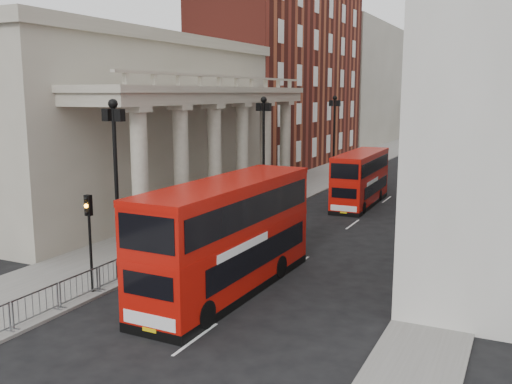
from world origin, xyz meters
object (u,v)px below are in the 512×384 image
pedestrian_b (200,209)px  lamp_post_south (116,177)px  lamp_post_mid (264,147)px  monument_column (471,50)px  pedestrian_c (244,199)px  traffic_light (89,225)px  bus_near (228,234)px  lamp_post_north (334,133)px  bus_far (361,178)px  pedestrian_a (192,208)px

pedestrian_b → lamp_post_south: bearing=114.3°
lamp_post_mid → pedestrian_b: 6.33m
monument_column → pedestrian_c: monument_column is taller
traffic_light → bus_near: bus_near is taller
bus_near → pedestrian_b: 13.93m
monument_column → lamp_post_north: monument_column is taller
lamp_post_mid → bus_far: 9.04m
bus_far → pedestrian_b: 13.59m
traffic_light → pedestrian_c: traffic_light is taller
monument_column → bus_near: monument_column is taller
lamp_post_south → bus_near: 5.83m
lamp_post_mid → pedestrian_c: 4.38m
lamp_post_north → bus_far: (5.19, -9.12, -2.75)m
bus_near → pedestrian_a: size_ratio=7.10×
pedestrian_a → pedestrian_b: bearing=-11.6°
lamp_post_mid → traffic_light: 18.11m
monument_column → pedestrian_b: bearing=-97.2°
pedestrian_c → bus_far: bearing=38.8°
pedestrian_c → pedestrian_b: bearing=-107.7°
traffic_light → pedestrian_c: (-1.95, 18.50, -2.14)m
bus_near → traffic_light: bearing=-148.5°
lamp_post_mid → pedestrian_c: size_ratio=4.92×
lamp_post_north → bus_near: bearing=-80.4°
lamp_post_mid → lamp_post_north: (0.00, 16.00, 0.00)m
monument_column → pedestrian_a: 77.95m
monument_column → lamp_post_mid: size_ratio=6.51×
pedestrian_a → pedestrian_c: 4.64m
pedestrian_b → bus_far: bearing=-116.6°
pedestrian_b → lamp_post_mid: bearing=-116.7°
lamp_post_south → lamp_post_mid: same height
monument_column → traffic_light: monument_column is taller
lamp_post_north → traffic_light: (0.10, -34.02, -1.80)m
lamp_post_south → bus_far: size_ratio=0.86×
lamp_post_mid → bus_far: lamp_post_mid is taller
lamp_post_north → bus_near: size_ratio=0.72×
traffic_light → pedestrian_a: size_ratio=2.65×
lamp_post_mid → bus_near: 16.09m
lamp_post_south → pedestrian_b: size_ratio=5.23×
lamp_post_south → lamp_post_mid: 16.00m
lamp_post_north → lamp_post_south: bearing=-90.0°
lamp_post_north → pedestrian_b: 20.53m
monument_column → pedestrian_c: bearing=-96.7°
lamp_post_mid → bus_near: lamp_post_mid is taller
pedestrian_b → pedestrian_c: bearing=-93.8°
monument_column → lamp_post_north: (-6.60, -56.00, -11.07)m
lamp_post_mid → bus_near: bearing=-70.7°
lamp_post_mid → pedestrian_a: 6.59m
monument_column → traffic_light: size_ratio=12.60×
lamp_post_south → lamp_post_north: (0.00, 32.00, 0.00)m
monument_column → bus_far: monument_column is taller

